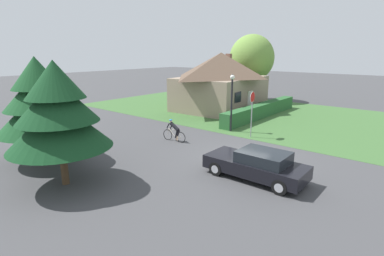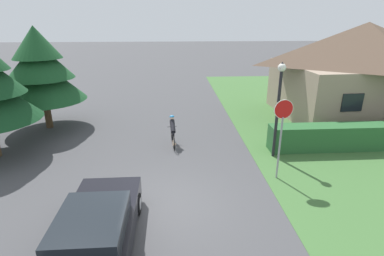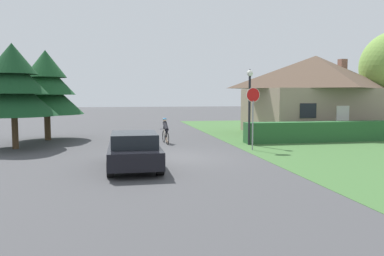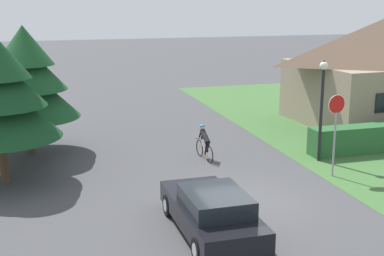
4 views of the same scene
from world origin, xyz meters
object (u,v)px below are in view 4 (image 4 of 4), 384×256
(sedan_left_lane, at_px, (212,212))
(cyclist, at_px, (205,143))
(stop_sign, at_px, (336,120))
(conifer_tall_far, at_px, (26,79))
(street_lamp, at_px, (322,96))

(sedan_left_lane, height_order, cyclist, cyclist)
(sedan_left_lane, height_order, stop_sign, stop_sign)
(cyclist, relative_size, conifer_tall_far, 0.33)
(stop_sign, height_order, street_lamp, street_lamp)
(conifer_tall_far, bearing_deg, sedan_left_lane, -63.57)
(stop_sign, xyz_separation_m, conifer_tall_far, (-10.58, 6.20, 1.03))
(sedan_left_lane, bearing_deg, conifer_tall_far, 26.16)
(stop_sign, height_order, conifer_tall_far, conifer_tall_far)
(street_lamp, bearing_deg, sedan_left_lane, -139.77)
(cyclist, height_order, stop_sign, stop_sign)
(cyclist, height_order, street_lamp, street_lamp)
(street_lamp, bearing_deg, conifer_tall_far, 158.45)
(sedan_left_lane, bearing_deg, cyclist, -16.24)
(sedan_left_lane, xyz_separation_m, cyclist, (1.93, 6.74, 0.02))
(cyclist, bearing_deg, conifer_tall_far, 61.89)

